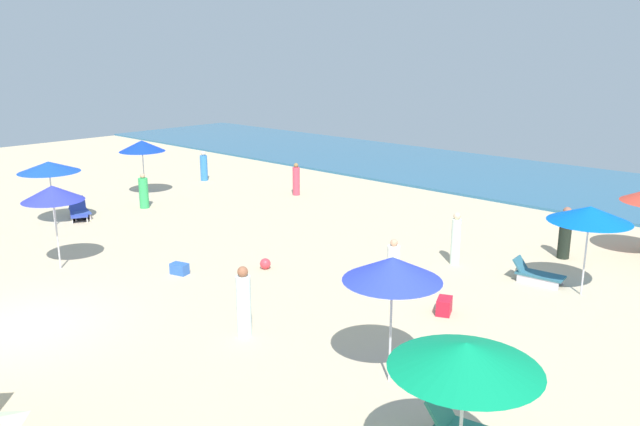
{
  "coord_description": "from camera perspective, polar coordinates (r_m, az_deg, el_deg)",
  "views": [
    {
      "loc": [
        14.74,
        -5.39,
        6.49
      ],
      "look_at": [
        1.26,
        9.14,
        1.3
      ],
      "focal_mm": 35.32,
      "sensor_mm": 36.0,
      "label": 1
    }
  ],
  "objects": [
    {
      "name": "beachgoer_3",
      "position": [
        17.32,
        6.65,
        -4.97
      ],
      "size": [
        0.5,
        0.5,
        1.52
      ],
      "rotation": [
        0.0,
        0.0,
        5.33
      ],
      "color": "white",
      "rests_on": "ground_plane"
    },
    {
      "name": "ocean",
      "position": [
        34.12,
        16.47,
        3.19
      ],
      "size": [
        60.0,
        10.6,
        0.12
      ],
      "primitive_type": "cube",
      "color": "#2B6287",
      "rests_on": "ground_plane"
    },
    {
      "name": "ground_plane",
      "position": [
        16.99,
        -25.21,
        -9.28
      ],
      "size": [
        60.0,
        60.0,
        0.0
      ],
      "primitive_type": "plane",
      "color": "beige"
    },
    {
      "name": "lounge_chair_4_1",
      "position": [
        26.81,
        -20.98,
        0.24
      ],
      "size": [
        1.62,
        1.02,
        0.71
      ],
      "rotation": [
        0.0,
        0.0,
        1.28
      ],
      "color": "silver",
      "rests_on": "ground_plane"
    },
    {
      "name": "beachgoer_4",
      "position": [
        14.75,
        -6.93,
        -8.14
      ],
      "size": [
        0.37,
        0.37,
        1.7
      ],
      "rotation": [
        0.0,
        0.0,
        3.06
      ],
      "color": "white",
      "rests_on": "ground_plane"
    },
    {
      "name": "umbrella_3",
      "position": [
        20.21,
        -23.08,
        1.66
      ],
      "size": [
        1.8,
        1.8,
        2.59
      ],
      "color": "silver",
      "rests_on": "ground_plane"
    },
    {
      "name": "umbrella_4",
      "position": [
        25.4,
        -23.36,
        3.86
      ],
      "size": [
        2.23,
        2.23,
        2.46
      ],
      "color": "silver",
      "rests_on": "ground_plane"
    },
    {
      "name": "cooler_box_1",
      "position": [
        19.19,
        -12.62,
        -4.95
      ],
      "size": [
        0.58,
        0.44,
        0.33
      ],
      "primitive_type": "cube",
      "rotation": [
        0.0,
        0.0,
        0.28
      ],
      "color": "blue",
      "rests_on": "ground_plane"
    },
    {
      "name": "umbrella_2",
      "position": [
        12.21,
        6.58,
        -5.06
      ],
      "size": [
        1.95,
        1.95,
        2.63
      ],
      "color": "silver",
      "rests_on": "ground_plane"
    },
    {
      "name": "lounge_chair_1_0",
      "position": [
        19.06,
        19.07,
        -5.29
      ],
      "size": [
        1.46,
        0.7,
        0.66
      ],
      "rotation": [
        0.0,
        0.0,
        1.67
      ],
      "color": "silver",
      "rests_on": "ground_plane"
    },
    {
      "name": "beachgoer_2",
      "position": [
        28.71,
        -2.17,
        2.99
      ],
      "size": [
        0.44,
        0.44,
        1.49
      ],
      "rotation": [
        0.0,
        0.0,
        5.82
      ],
      "color": "#D74158",
      "rests_on": "ground_plane"
    },
    {
      "name": "umbrella_6",
      "position": [
        29.4,
        -15.83,
        5.87
      ],
      "size": [
        2.04,
        2.04,
        2.53
      ],
      "color": "silver",
      "rests_on": "ground_plane"
    },
    {
      "name": "cooler_box_2",
      "position": [
        16.34,
        11.19,
        -8.26
      ],
      "size": [
        0.54,
        0.65,
        0.4
      ],
      "primitive_type": "cube",
      "rotation": [
        0.0,
        0.0,
        5.13
      ],
      "color": "red",
      "rests_on": "ground_plane"
    },
    {
      "name": "beachgoer_0",
      "position": [
        32.47,
        -10.48,
        4.13
      ],
      "size": [
        0.51,
        0.51,
        1.51
      ],
      "rotation": [
        0.0,
        0.0,
        5.73
      ],
      "color": "#327CCF",
      "rests_on": "ground_plane"
    },
    {
      "name": "beachgoer_6",
      "position": [
        27.35,
        -15.69,
        1.82
      ],
      "size": [
        0.43,
        0.43,
        1.48
      ],
      "rotation": [
        0.0,
        0.0,
        0.12
      ],
      "color": "#35B85E",
      "rests_on": "ground_plane"
    },
    {
      "name": "beach_ball_0",
      "position": [
        19.23,
        -4.98,
        -4.6
      ],
      "size": [
        0.33,
        0.33,
        0.33
      ],
      "primitive_type": "sphere",
      "color": "#F33845",
      "rests_on": "ground_plane"
    },
    {
      "name": "beachgoer_5",
      "position": [
        19.83,
        12.2,
        -2.38
      ],
      "size": [
        0.33,
        0.33,
        1.66
      ],
      "rotation": [
        0.0,
        0.0,
        4.56
      ],
      "color": "white",
      "rests_on": "ground_plane"
    },
    {
      "name": "umbrella_5",
      "position": [
        9.19,
        13.04,
        -12.49
      ],
      "size": [
        2.19,
        2.19,
        2.55
      ],
      "color": "silver",
      "rests_on": "ground_plane"
    },
    {
      "name": "lounge_chair_4_0",
      "position": [
        26.4,
        -21.02,
        -0.01
      ],
      "size": [
        1.44,
        1.09,
        0.62
      ],
      "rotation": [
        0.0,
        0.0,
        1.14
      ],
      "color": "silver",
      "rests_on": "ground_plane"
    },
    {
      "name": "umbrella_1",
      "position": [
        18.03,
        23.26,
        -0.1
      ],
      "size": [
        2.17,
        2.17,
        2.48
      ],
      "color": "silver",
      "rests_on": "ground_plane"
    },
    {
      "name": "beachgoer_1",
      "position": [
        21.42,
        21.32,
        -1.83
      ],
      "size": [
        0.53,
        0.53,
        1.68
      ],
      "rotation": [
        0.0,
        0.0,
        5.3
      ],
      "color": "black",
      "rests_on": "ground_plane"
    }
  ]
}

